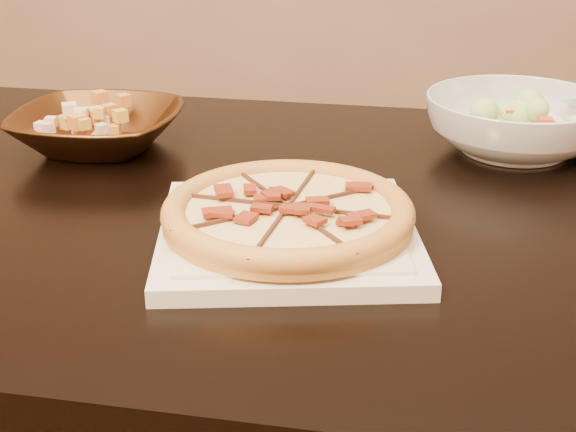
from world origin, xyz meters
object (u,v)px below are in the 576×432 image
object	(u,v)px
dining_table	(226,277)
pizza	(288,213)
plate	(288,233)
bronze_bowl	(99,129)
salad_bowl	(516,124)

from	to	relation	value
dining_table	pizza	bearing A→B (deg)	-55.33
plate	pizza	size ratio (longest dim) A/B	1.13
bronze_bowl	dining_table	bearing A→B (deg)	-37.96
plate	salad_bowl	bearing A→B (deg)	47.75
plate	dining_table	bearing A→B (deg)	124.68
plate	salad_bowl	distance (m)	0.42
pizza	bronze_bowl	bearing A→B (deg)	135.41
bronze_bowl	salad_bowl	bearing A→B (deg)	3.27
bronze_bowl	salad_bowl	world-z (taller)	salad_bowl
dining_table	plate	xyz separation A→B (m)	(0.09, -0.13, 0.12)
dining_table	plate	distance (m)	0.20
plate	bronze_bowl	world-z (taller)	bronze_bowl
pizza	bronze_bowl	size ratio (longest dim) A/B	1.16
dining_table	salad_bowl	bearing A→B (deg)	26.55
pizza	salad_bowl	distance (m)	0.42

